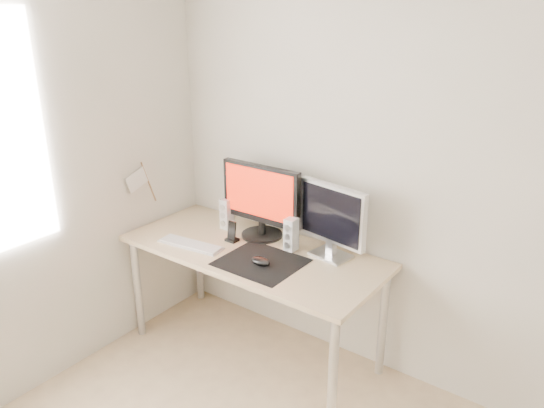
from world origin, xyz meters
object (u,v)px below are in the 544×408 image
Objects in this scene: second_monitor at (332,218)px; speaker_left at (227,214)px; desk at (253,261)px; main_monitor at (261,199)px; speaker_right at (291,235)px; keyboard at (191,244)px; phone_dock at (232,235)px; mouse at (261,261)px.

speaker_left is (-0.75, -0.05, -0.14)m from second_monitor.
desk is 2.91× the size of main_monitor.
speaker_right is (0.52, -0.02, 0.00)m from speaker_left.
speaker_left is at bearing -174.04° from main_monitor.
keyboard is (-0.76, -0.38, -0.23)m from second_monitor.
phone_dock is (-0.60, -0.18, -0.20)m from second_monitor.
mouse is at bearing -30.08° from speaker_left.
speaker_right is at bearing 84.16° from mouse.
main_monitor is at bearing 5.96° from speaker_left.
desk is 7.93× the size of speaker_left.
keyboard is at bearing -174.62° from mouse.
main_monitor is 0.29m from phone_dock.
keyboard is (-0.53, -0.31, -0.09)m from speaker_right.
main_monitor reaches higher than phone_dock.
speaker_left reaches higher than desk.
main_monitor reaches higher than mouse.
phone_dock is at bearing -122.86° from main_monitor.
desk is (-0.16, 0.13, -0.10)m from mouse.
keyboard is at bearing -151.79° from desk.
main_monitor reaches higher than keyboard.
second_monitor is at bearing 2.13° from main_monitor.
second_monitor is at bearing 3.46° from speaker_left.
mouse reaches higher than desk.
main_monitor reaches higher than second_monitor.
speaker_left is at bearing 177.34° from speaker_right.
second_monitor reaches higher than desk.
main_monitor is 1.28× the size of keyboard.
phone_dock is (0.16, 0.20, 0.03)m from keyboard.
main_monitor is (-0.07, 0.18, 0.33)m from desk.
keyboard is at bearing -128.78° from phone_dock.
main_monitor is at bearing 53.75° from keyboard.
second_monitor reaches higher than speaker_right.
second_monitor is 2.23× the size of speaker_right.
phone_dock is (0.16, -0.13, -0.06)m from speaker_left.
second_monitor is at bearing 52.07° from mouse.
phone_dock is (-0.10, -0.16, -0.21)m from main_monitor.
second_monitor is (0.49, 0.02, -0.01)m from main_monitor.
speaker_right is at bearing -2.66° from speaker_left.
desk is 0.41m from speaker_left.
second_monitor is 0.65m from phone_dock.
keyboard is (-0.34, -0.18, 0.09)m from desk.
phone_dock is at bearing -163.33° from speaker_right.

